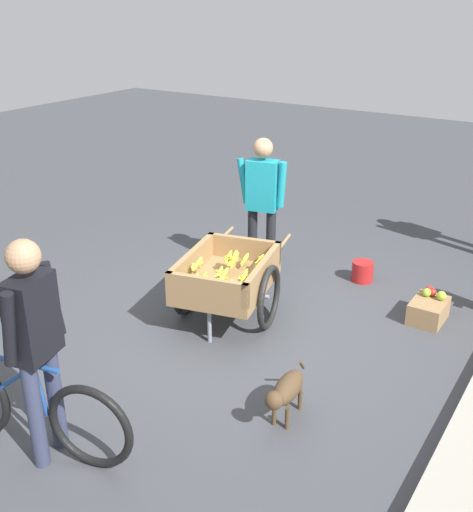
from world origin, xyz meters
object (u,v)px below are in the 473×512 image
at_px(bicycle, 29,408).
at_px(cyclist_person, 35,333).
at_px(apple_crate, 429,309).
at_px(fruit_cart, 227,280).
at_px(vendor_person, 262,195).
at_px(dog, 286,390).
at_px(plastic_bucket, 362,271).

distance_m(bicycle, cyclist_person, 0.66).
bearing_deg(apple_crate, cyclist_person, -26.34).
height_order(fruit_cart, vendor_person, vendor_person).
xyz_separation_m(vendor_person, apple_crate, (0.04, 1.98, -0.84)).
bearing_deg(fruit_cart, vendor_person, -166.67).
bearing_deg(dog, plastic_bucket, -170.35).
distance_m(cyclist_person, plastic_bucket, 4.07).
distance_m(vendor_person, dog, 2.76).
bearing_deg(vendor_person, fruit_cart, 13.33).
height_order(vendor_person, cyclist_person, cyclist_person).
height_order(bicycle, dog, bicycle).
height_order(fruit_cart, plastic_bucket, fruit_cart).
bearing_deg(fruit_cart, cyclist_person, 0.84).
height_order(bicycle, apple_crate, bicycle).
xyz_separation_m(fruit_cart, apple_crate, (-1.08, 1.72, -0.32)).
distance_m(cyclist_person, dog, 1.88).
height_order(dog, plastic_bucket, dog).
xyz_separation_m(fruit_cart, cyclist_person, (2.32, 0.03, 0.55)).
bearing_deg(plastic_bucket, vendor_person, -66.48).
xyz_separation_m(vendor_person, plastic_bucket, (-0.47, 1.07, -0.85)).
xyz_separation_m(fruit_cart, plastic_bucket, (-1.59, 0.80, -0.32)).
relative_size(fruit_cart, dog, 2.65).
bearing_deg(apple_crate, fruit_cart, -57.86).
relative_size(bicycle, apple_crate, 3.71).
bearing_deg(dog, bicycle, -47.18).
xyz_separation_m(fruit_cart, vendor_person, (-1.12, -0.27, 0.52)).
distance_m(fruit_cart, plastic_bucket, 1.81).
height_order(fruit_cart, bicycle, bicycle).
xyz_separation_m(plastic_bucket, apple_crate, (0.51, 0.91, 0.01)).
bearing_deg(vendor_person, cyclist_person, 4.98).
bearing_deg(cyclist_person, fruit_cart, -179.16).
bearing_deg(cyclist_person, dog, 135.34).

